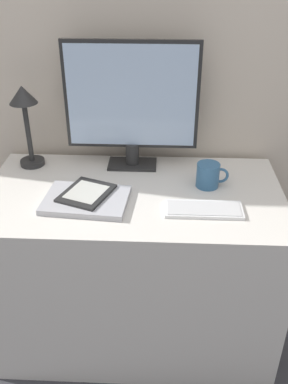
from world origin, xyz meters
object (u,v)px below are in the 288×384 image
laptop (86,200)px  desk_lamp (25,111)px  monitor (132,103)px  ereader (86,193)px  keyboard (204,209)px  coffee_mug (208,175)px

laptop → desk_lamp: size_ratio=0.93×
monitor → ereader: (-0.14, -0.27, -0.24)m
keyboard → desk_lamp: desk_lamp is taller
keyboard → laptop: size_ratio=0.87×
laptop → desk_lamp: 0.45m
monitor → coffee_mug: 0.40m
laptop → ereader: (-0.00, 0.02, 0.02)m
laptop → coffee_mug: size_ratio=2.56×
desk_lamp → laptop: bearing=-46.6°
monitor → keyboard: monitor is taller
keyboard → desk_lamp: 0.78m
monitor → ereader: 0.39m
laptop → coffee_mug: 0.46m
ereader → desk_lamp: bearing=135.6°
monitor → keyboard: bearing=-51.0°
laptop → desk_lamp: desk_lamp is taller
monitor → desk_lamp: bearing=-178.4°
coffee_mug → monitor: bearing=152.1°
ereader → desk_lamp: (-0.27, 0.26, 0.20)m
desk_lamp → ereader: bearing=-44.4°
monitor → ereader: monitor is taller
monitor → keyboard: 0.50m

